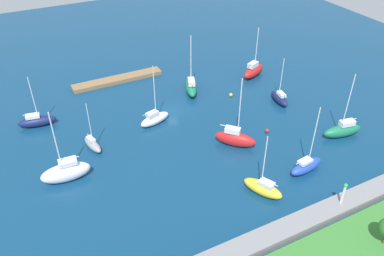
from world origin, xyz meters
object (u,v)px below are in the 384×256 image
sailboat_gray_east_end (93,144)px  sailboat_navy_west_end (37,121)px  sailboat_blue_far_north (306,166)px  harbor_beacon (344,192)px  sailboat_navy_lone_south (279,98)px  sailboat_green_far_south (191,86)px  sailboat_yellow_lone_north (263,188)px  mooring_buoy_red (267,131)px  sailboat_green_by_breakwater (343,130)px  pier_dock (118,80)px  sailboat_red_along_channel (253,71)px  sailboat_white_mid_basin (155,119)px  sailboat_red_center_basin (235,138)px  mooring_buoy_yellow (231,95)px  sailboat_white_off_beacon (66,172)px

sailboat_gray_east_end → sailboat_navy_west_end: (7.58, -11.70, 0.26)m
sailboat_blue_far_north → harbor_beacon: bearing=-105.9°
sailboat_navy_lone_south → sailboat_gray_east_end: sailboat_navy_lone_south is taller
sailboat_green_far_south → sailboat_yellow_lone_north: bearing=-166.0°
mooring_buoy_red → harbor_beacon: bearing=83.9°
harbor_beacon → sailboat_green_by_breakwater: 19.53m
harbor_beacon → sailboat_navy_lone_south: sailboat_navy_lone_south is taller
pier_dock → sailboat_yellow_lone_north: 45.96m
pier_dock → sailboat_blue_far_north: sailboat_blue_far_north is taller
pier_dock → sailboat_red_along_channel: 31.61m
sailboat_white_mid_basin → sailboat_red_along_channel: sailboat_white_mid_basin is taller
sailboat_navy_lone_south → sailboat_red_center_basin: sailboat_red_center_basin is taller
sailboat_navy_west_end → mooring_buoy_yellow: sailboat_navy_west_end is taller
sailboat_navy_lone_south → sailboat_red_center_basin: 18.24m
pier_dock → sailboat_gray_east_end: (11.84, 22.14, 0.43)m
sailboat_navy_lone_south → mooring_buoy_red: bearing=139.7°
sailboat_green_by_breakwater → mooring_buoy_red: bearing=-21.5°
pier_dock → harbor_beacon: size_ratio=5.57×
sailboat_blue_far_north → sailboat_yellow_lone_north: sailboat_blue_far_north is taller
sailboat_navy_lone_south → mooring_buoy_yellow: bearing=56.8°
sailboat_red_along_channel → sailboat_red_center_basin: sailboat_red_center_basin is taller
sailboat_green_by_breakwater → sailboat_white_off_beacon: 49.17m
sailboat_blue_far_north → mooring_buoy_red: sailboat_blue_far_north is taller
sailboat_yellow_lone_north → mooring_buoy_red: 16.52m
harbor_beacon → sailboat_red_center_basin: (5.27, -20.25, -2.06)m
sailboat_yellow_lone_north → sailboat_red_center_basin: bearing=-38.8°
sailboat_yellow_lone_north → mooring_buoy_yellow: size_ratio=14.51×
sailboat_white_mid_basin → sailboat_yellow_lone_north: size_ratio=1.14×
sailboat_white_off_beacon → mooring_buoy_yellow: sailboat_white_off_beacon is taller
sailboat_gray_east_end → mooring_buoy_yellow: size_ratio=12.73×
sailboat_white_off_beacon → mooring_buoy_yellow: bearing=-160.4°
mooring_buoy_yellow → sailboat_green_far_south: bearing=-40.0°
harbor_beacon → sailboat_red_along_channel: size_ratio=0.32×
harbor_beacon → sailboat_gray_east_end: size_ratio=0.40×
sailboat_gray_east_end → sailboat_white_off_beacon: bearing=-54.9°
sailboat_yellow_lone_north → mooring_buoy_yellow: 29.66m
sailboat_navy_lone_south → sailboat_red_along_channel: size_ratio=0.84×
sailboat_white_mid_basin → sailboat_green_by_breakwater: (-29.25, 19.54, 0.21)m
sailboat_gray_east_end → sailboat_red_center_basin: bearing=53.0°
mooring_buoy_red → sailboat_green_by_breakwater: bearing=147.9°
sailboat_gray_east_end → sailboat_red_along_channel: bearing=91.7°
sailboat_blue_far_north → mooring_buoy_yellow: sailboat_blue_far_north is taller
sailboat_red_along_channel → sailboat_gray_east_end: 42.18m
sailboat_white_mid_basin → sailboat_red_center_basin: sailboat_red_center_basin is taller
sailboat_red_along_channel → mooring_buoy_yellow: bearing=-173.4°
sailboat_blue_far_north → pier_dock: bearing=104.5°
sailboat_green_far_south → sailboat_white_off_beacon: 34.67m
sailboat_yellow_lone_north → sailboat_navy_west_end: sailboat_yellow_lone_north is taller
sailboat_gray_east_end → mooring_buoy_red: size_ratio=12.73×
harbor_beacon → mooring_buoy_red: bearing=-96.1°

